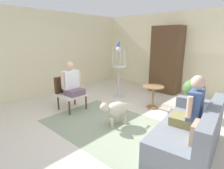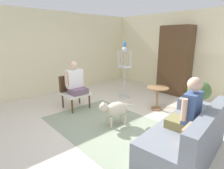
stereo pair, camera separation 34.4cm
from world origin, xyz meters
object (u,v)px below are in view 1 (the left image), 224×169
Objects in this scene: couch at (191,134)px; parrot at (119,44)px; person_on_armchair at (72,82)px; dog at (115,109)px; armoire_cabinet at (166,60)px; bird_cage_stand at (119,70)px; armchair at (69,90)px; potted_plant at (194,91)px; person_on_couch at (192,106)px; round_end_table at (153,93)px.

couch is 3.32m from parrot.
person_on_armchair is 1.41m from dog.
armoire_cabinet reaches higher than person_on_armchair.
bird_cage_stand is at bearing 128.34° from dog.
armchair is 0.55× the size of bird_cage_stand.
armoire_cabinet is at bearing 135.39° from potted_plant.
bird_cage_stand is (-2.71, 1.37, 0.56)m from couch.
dog is (1.51, 0.10, -0.14)m from armchair.
person_on_couch is 3.15m from parrot.
bird_cage_stand is 9.07× the size of parrot.
person_on_couch is at bearing 4.16° from dog.
armchair reaches higher than round_end_table.
couch is 0.85× the size of armoire_cabinet.
parrot is at bearing 79.33° from armchair.
bird_cage_stand reaches higher than round_end_table.
armoire_cabinet is at bearing 123.40° from couch.
round_end_table is (1.60, 1.50, -0.08)m from armchair.
couch is at bearing 5.19° from dog.
couch is 1.19× the size of bird_cage_stand.
parrot is 0.08× the size of armoire_cabinet.
dog is (-1.49, -0.11, -0.43)m from person_on_couch.
potted_plant is (2.22, 0.13, -1.03)m from parrot.
armoire_cabinet is at bearing 61.83° from parrot.
person_on_armchair reaches higher than armchair.
dog is (-1.52, -0.14, 0.05)m from couch.
couch is 3.55m from armoire_cabinet.
person_on_couch is at bearing -42.73° from round_end_table.
armoire_cabinet reaches higher than couch.
person_on_couch reaches higher than round_end_table.
parrot reaches higher than potted_plant.
bird_cage_stand is (0.16, 1.62, 0.12)m from person_on_armchair.
person_on_couch is 1.61m from potted_plant.
parrot reaches higher than bird_cage_stand.
parrot is (-1.30, 0.11, 1.22)m from round_end_table.
bird_cage_stand is at bearing -176.71° from potted_plant.
parrot is (-0.01, 0.00, 0.77)m from bird_cage_stand.
potted_plant is (-0.47, 1.53, -0.19)m from person_on_couch.
parrot is (-2.69, 1.40, 0.85)m from person_on_couch.
bird_cage_stand is (-1.20, 1.51, 0.50)m from dog.
person_on_armchair is 2.12m from round_end_table.
couch is at bearing -41.55° from round_end_table.
bird_cage_stand reaches higher than potted_plant.
person_on_armchair is 0.52× the size of bird_cage_stand.
couch is 3.11× the size of round_end_table.
potted_plant is (2.22, 0.13, -0.27)m from bird_cage_stand.
person_on_armchair is (-2.88, -0.24, 0.44)m from couch.
armchair is at bearing -145.42° from potted_plant.
round_end_table is at bearing 43.22° from armchair.
armoire_cabinet is at bearing 72.84° from person_on_armchair.
armchair is at bearing -175.43° from couch.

